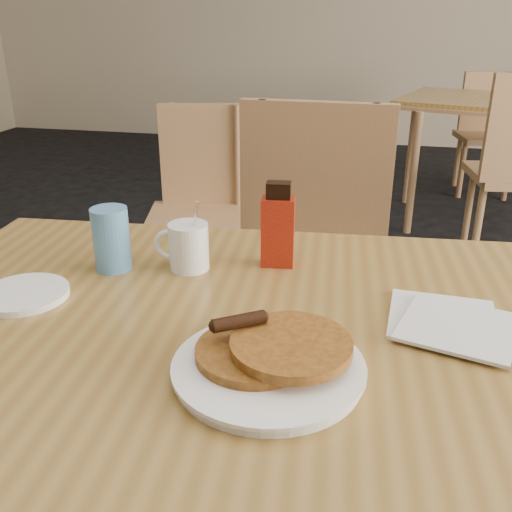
# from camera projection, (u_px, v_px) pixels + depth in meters

# --- Properties ---
(main_table) EXTENTS (1.41, 1.01, 0.75)m
(main_table) POSITION_uv_depth(u_px,v_px,m) (255.00, 345.00, 0.94)
(main_table) COLOR olive
(main_table) RESTS_ON floor
(neighbor_table) EXTENTS (1.37, 1.11, 0.75)m
(neighbor_table) POSITION_uv_depth(u_px,v_px,m) (506.00, 107.00, 3.31)
(neighbor_table) COLOR olive
(neighbor_table) RESTS_ON floor
(chair_main_far) EXTENTS (0.46, 0.46, 0.99)m
(chair_main_far) POSITION_uv_depth(u_px,v_px,m) (308.00, 247.00, 1.64)
(chair_main_far) COLOR #A2714C
(chair_main_far) RESTS_ON floor
(chair_neighbor_far) EXTENTS (0.44, 0.44, 0.83)m
(chair_neighbor_far) POSITION_uv_depth(u_px,v_px,m) (487.00, 122.00, 4.05)
(chair_neighbor_far) COLOR #A2714C
(chair_neighbor_far) RESTS_ON floor
(chair_wall_extra) EXTENTS (0.47, 0.48, 0.87)m
(chair_wall_extra) POSITION_uv_depth(u_px,v_px,m) (201.00, 192.00, 2.41)
(chair_wall_extra) COLOR #A2714C
(chair_wall_extra) RESTS_ON floor
(pancake_plate) EXTENTS (0.27, 0.27, 0.07)m
(pancake_plate) POSITION_uv_depth(u_px,v_px,m) (270.00, 361.00, 0.79)
(pancake_plate) COLOR white
(pancake_plate) RESTS_ON main_table
(coffee_mug) EXTENTS (0.11, 0.08, 0.14)m
(coffee_mug) POSITION_uv_depth(u_px,v_px,m) (188.00, 245.00, 1.10)
(coffee_mug) COLOR white
(coffee_mug) RESTS_ON main_table
(syrup_bottle) EXTENTS (0.07, 0.05, 0.17)m
(syrup_bottle) POSITION_uv_depth(u_px,v_px,m) (278.00, 228.00, 1.11)
(syrup_bottle) COLOR maroon
(syrup_bottle) RESTS_ON main_table
(napkin_stack) EXTENTS (0.21, 0.22, 0.01)m
(napkin_stack) POSITION_uv_depth(u_px,v_px,m) (450.00, 323.00, 0.91)
(napkin_stack) COLOR silver
(napkin_stack) RESTS_ON main_table
(blue_tumbler) EXTENTS (0.07, 0.07, 0.12)m
(blue_tumbler) POSITION_uv_depth(u_px,v_px,m) (111.00, 239.00, 1.10)
(blue_tumbler) COLOR #5591C7
(blue_tumbler) RESTS_ON main_table
(side_saucer) EXTENTS (0.20, 0.20, 0.01)m
(side_saucer) POSITION_uv_depth(u_px,v_px,m) (24.00, 294.00, 1.01)
(side_saucer) COLOR white
(side_saucer) RESTS_ON main_table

